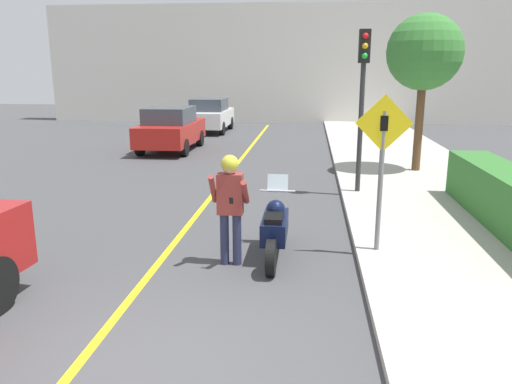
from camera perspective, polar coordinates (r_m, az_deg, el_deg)
ground_plane at (r=5.64m, az=-14.08°, el=-19.21°), size 80.00×80.00×0.00m
sidewalk_curb at (r=9.42m, az=24.64°, el=-5.96°), size 4.40×44.00×0.12m
road_center_line at (r=11.10m, az=-6.46°, el=-2.19°), size 0.12×36.00×0.01m
building_backdrop at (r=30.47m, az=2.90°, el=14.39°), size 28.00×1.20×6.80m
motorcycle at (r=8.29m, az=2.18°, el=-4.14°), size 0.62×2.19×1.27m
person_biker at (r=7.77m, az=-2.97°, el=-0.70°), size 0.59×0.48×1.78m
crossing_sign at (r=8.25m, az=14.19°, el=3.73°), size 0.91×0.08×2.56m
traffic_light at (r=12.30m, az=12.11°, el=12.27°), size 0.26×0.30×3.84m
street_tree at (r=15.51m, az=18.69°, el=14.79°), size 2.15×2.15×4.50m
parked_car_red at (r=19.61m, az=-9.70°, el=7.15°), size 1.88×4.20×1.68m
parked_car_white at (r=25.55m, az=-5.28°, el=8.77°), size 1.88×4.20×1.68m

